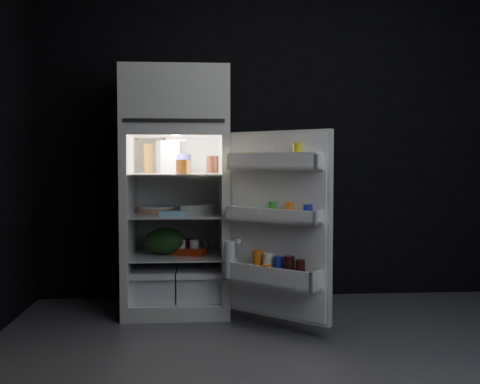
{
  "coord_description": "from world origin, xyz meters",
  "views": [
    {
      "loc": [
        -0.69,
        -2.89,
        1.11
      ],
      "look_at": [
        -0.42,
        1.0,
        0.9
      ],
      "focal_mm": 42.0,
      "sensor_mm": 36.0,
      "label": 1
    }
  ],
  "objects": [
    {
      "name": "small_carton",
      "position": [
        -0.81,
        1.05,
        1.08
      ],
      "size": [
        0.1,
        0.09,
        0.1
      ],
      "primitive_type": "cube",
      "rotation": [
        0.0,
        0.0,
        -0.42
      ],
      "color": "orange",
      "rests_on": "refrigerator"
    },
    {
      "name": "produce_bag",
      "position": [
        -0.95,
        1.27,
        0.52
      ],
      "size": [
        0.35,
        0.31,
        0.2
      ],
      "primitive_type": "ellipsoid",
      "rotation": [
        0.0,
        0.0,
        0.15
      ],
      "color": "#193815",
      "rests_on": "refrigerator"
    },
    {
      "name": "jam_jar",
      "position": [
        -0.6,
        1.27,
        1.09
      ],
      "size": [
        0.12,
        0.12,
        0.13
      ],
      "primitive_type": "cylinder",
      "rotation": [
        0.0,
        0.0,
        0.41
      ],
      "color": "black",
      "rests_on": "refrigerator"
    },
    {
      "name": "pie",
      "position": [
        -1.0,
        1.39,
        0.75
      ],
      "size": [
        0.41,
        0.41,
        0.04
      ],
      "primitive_type": "cylinder",
      "rotation": [
        0.0,
        0.0,
        -0.35
      ],
      "color": "tan",
      "rests_on": "refrigerator"
    },
    {
      "name": "floor",
      "position": [
        0.0,
        0.0,
        0.0
      ],
      "size": [
        4.0,
        3.4,
        0.0
      ],
      "primitive_type": "cube",
      "color": "#58585D",
      "rests_on": "ground"
    },
    {
      "name": "fridge_door",
      "position": [
        -0.2,
        0.7,
        0.69
      ],
      "size": [
        0.67,
        0.62,
        1.22
      ],
      "color": "silver",
      "rests_on": "ground"
    },
    {
      "name": "wrapped_pkg",
      "position": [
        -0.66,
        1.38,
        0.75
      ],
      "size": [
        0.14,
        0.13,
        0.05
      ],
      "primitive_type": "cube",
      "rotation": [
        0.0,
        0.0,
        -0.39
      ],
      "color": "beige",
      "rests_on": "refrigerator"
    },
    {
      "name": "yogurt_tray",
      "position": [
        -0.78,
        1.23,
        0.45
      ],
      "size": [
        0.28,
        0.22,
        0.05
      ],
      "primitive_type": "cube",
      "rotation": [
        0.0,
        0.0,
        -0.43
      ],
      "color": "#AE2B0E",
      "rests_on": "refrigerator"
    },
    {
      "name": "wall_back",
      "position": [
        0.0,
        1.7,
        1.35
      ],
      "size": [
        4.0,
        0.0,
        2.7
      ],
      "primitive_type": "cube",
      "color": "black",
      "rests_on": "ground"
    },
    {
      "name": "egg_carton",
      "position": [
        -0.72,
        1.21,
        0.76
      ],
      "size": [
        0.32,
        0.23,
        0.07
      ],
      "primitive_type": "cube",
      "rotation": [
        0.0,
        0.0,
        0.42
      ],
      "color": "gray",
      "rests_on": "refrigerator"
    },
    {
      "name": "small_can_silver",
      "position": [
        -0.66,
        1.43,
        0.47
      ],
      "size": [
        0.07,
        0.07,
        0.09
      ],
      "primitive_type": "cylinder",
      "rotation": [
        0.0,
        0.0,
        0.06
      ],
      "color": "silver",
      "rests_on": "refrigerator"
    },
    {
      "name": "refrigerator",
      "position": [
        -0.87,
        1.32,
        0.96
      ],
      "size": [
        0.76,
        0.71,
        1.78
      ],
      "color": "silver",
      "rests_on": "ground"
    },
    {
      "name": "mayo_jar",
      "position": [
        -0.81,
        1.32,
        1.1
      ],
      "size": [
        0.13,
        0.13,
        0.14
      ],
      "primitive_type": "cylinder",
      "rotation": [
        0.0,
        0.0,
        -0.12
      ],
      "color": "#1B2396",
      "rests_on": "refrigerator"
    },
    {
      "name": "small_can_red",
      "position": [
        -0.76,
        1.47,
        0.47
      ],
      "size": [
        0.07,
        0.07,
        0.09
      ],
      "primitive_type": "cylinder",
      "rotation": [
        0.0,
        0.0,
        -0.07
      ],
      "color": "#AE2B0E",
      "rests_on": "refrigerator"
    },
    {
      "name": "amber_bottle",
      "position": [
        -1.08,
        1.4,
        1.14
      ],
      "size": [
        0.08,
        0.08,
        0.22
      ],
      "primitive_type": "cylinder",
      "rotation": [
        0.0,
        0.0,
        -0.06
      ],
      "color": "#AC791B",
      "rests_on": "refrigerator"
    },
    {
      "name": "flat_package",
      "position": [
        -0.89,
        1.06,
        0.75
      ],
      "size": [
        0.19,
        0.09,
        0.04
      ],
      "primitive_type": "cube",
      "rotation": [
        0.0,
        0.0,
        -0.01
      ],
      "color": "#80B8C7",
      "rests_on": "refrigerator"
    },
    {
      "name": "milk_jug",
      "position": [
        -0.94,
        1.35,
        1.15
      ],
      "size": [
        0.18,
        0.18,
        0.24
      ],
      "primitive_type": "cube",
      "rotation": [
        0.0,
        0.0,
        0.34
      ],
      "color": "white",
      "rests_on": "refrigerator"
    }
  ]
}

